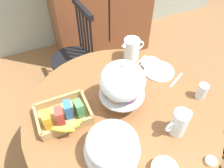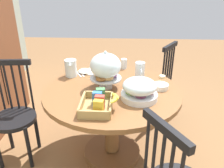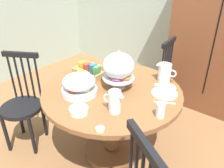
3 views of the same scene
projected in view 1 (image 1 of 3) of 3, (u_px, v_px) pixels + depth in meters
The scene contains 15 objects.
ground_plane at pixel (122, 156), 1.98m from camera, with size 10.00×10.00×0.00m, color brown.
dining_table at pixel (121, 129), 1.56m from camera, with size 1.22×1.22×0.74m.
windsor_chair_facing_door at pixel (74, 60), 2.16m from camera, with size 0.40×0.40×0.97m.
pastry_stand_with_dome at pixel (122, 82), 1.30m from camera, with size 0.28×0.28×0.34m.
fruit_platter_covered at pixel (112, 146), 1.16m from camera, with size 0.30×0.30×0.18m.
orange_juice_pitcher at pixel (179, 124), 1.25m from camera, with size 0.18×0.09×0.18m.
milk_pitcher at pixel (131, 50), 1.69m from camera, with size 0.20×0.12×0.17m.
cereal_basket at pixel (64, 116), 1.33m from camera, with size 0.32×0.30×0.12m.
china_plate_large at pixel (159, 71), 1.64m from camera, with size 0.22×0.22×0.01m, color white.
china_plate_small at pixel (151, 63), 1.68m from camera, with size 0.15×0.15×0.01m, color white.
drinking_glass at pixel (202, 91), 1.44m from camera, with size 0.06×0.06×0.11m, color silver.
butter_dish at pixel (211, 161), 1.18m from camera, with size 0.06×0.06×0.02m, color beige.
table_knife at pixel (143, 63), 1.70m from camera, with size 0.17×0.01×0.01m, color silver.
dinner_fork at pixel (140, 61), 1.71m from camera, with size 0.17×0.01×0.01m, color silver.
soup_spoon at pixel (176, 80), 1.58m from camera, with size 0.17×0.01×0.01m, color silver.
Camera 1 is at (-0.42, -0.76, 1.89)m, focal length 36.11 mm.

